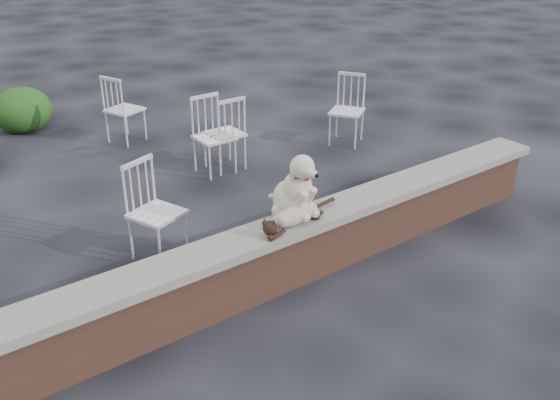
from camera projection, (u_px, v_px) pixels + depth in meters
ground at (299, 276)px, 5.64m from camera, size 60.00×60.00×0.00m
brick_wall at (300, 252)px, 5.53m from camera, size 6.00×0.30×0.50m
capstone at (300, 223)px, 5.41m from camera, size 6.20×0.40×0.08m
dog at (291, 183)px, 5.32m from camera, size 0.45×0.56×0.60m
cat at (295, 214)px, 5.26m from camera, size 1.10×0.38×0.18m
chair_c at (224, 132)px, 7.68m from camera, size 0.56×0.56×0.94m
chair_b at (214, 136)px, 7.56m from camera, size 0.56×0.56×0.94m
chair_a at (157, 212)px, 5.74m from camera, size 0.72×0.72×0.94m
chair_e at (124, 108)px, 8.54m from camera, size 0.72×0.72×0.94m
chair_d at (347, 110)px, 8.47m from camera, size 0.77×0.77×0.94m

